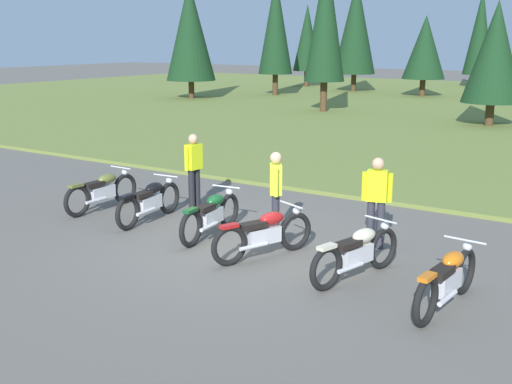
# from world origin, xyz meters

# --- Properties ---
(ground_plane) EXTENTS (140.00, 140.00, 0.00)m
(ground_plane) POSITION_xyz_m (0.00, 0.00, 0.00)
(ground_plane) COLOR #605B54
(forest_treeline) EXTENTS (41.61, 25.48, 8.90)m
(forest_treeline) POSITION_xyz_m (-1.83, 27.95, 4.29)
(forest_treeline) COLOR #47331E
(forest_treeline) RESTS_ON ground
(motorcycle_olive) EXTENTS (0.62, 2.10, 0.88)m
(motorcycle_olive) POSITION_xyz_m (-3.96, 0.43, 0.44)
(motorcycle_olive) COLOR black
(motorcycle_olive) RESTS_ON ground
(motorcycle_black) EXTENTS (0.62, 2.10, 0.88)m
(motorcycle_black) POSITION_xyz_m (-2.46, 0.33, 0.44)
(motorcycle_black) COLOR black
(motorcycle_black) RESTS_ON ground
(motorcycle_british_green) EXTENTS (0.62, 2.10, 0.88)m
(motorcycle_british_green) POSITION_xyz_m (-0.76, 0.20, 0.44)
(motorcycle_british_green) COLOR black
(motorcycle_british_green) RESTS_ON ground
(motorcycle_red) EXTENTS (0.96, 1.98, 0.88)m
(motorcycle_red) POSITION_xyz_m (0.73, -0.26, 0.44)
(motorcycle_red) COLOR black
(motorcycle_red) RESTS_ON ground
(motorcycle_cream) EXTENTS (0.77, 2.06, 0.88)m
(motorcycle_cream) POSITION_xyz_m (2.48, -0.30, 0.44)
(motorcycle_cream) COLOR black
(motorcycle_cream) RESTS_ON ground
(motorcycle_orange) EXTENTS (0.62, 2.10, 0.88)m
(motorcycle_orange) POSITION_xyz_m (4.01, -0.66, 0.44)
(motorcycle_orange) COLOR black
(motorcycle_orange) RESTS_ON ground
(rider_checking_bike) EXTENTS (0.53, 0.31, 1.67)m
(rider_checking_bike) POSITION_xyz_m (2.13, 1.28, 0.95)
(rider_checking_bike) COLOR #2D2D38
(rider_checking_bike) RESTS_ON ground
(rider_near_row_end) EXTENTS (0.38, 0.47, 1.67)m
(rider_near_row_end) POSITION_xyz_m (0.34, 0.76, 0.95)
(rider_near_row_end) COLOR #2D2D38
(rider_near_row_end) RESTS_ON ground
(rider_in_hivis_vest) EXTENTS (0.25, 0.55, 1.67)m
(rider_in_hivis_vest) POSITION_xyz_m (-2.39, 1.73, 0.95)
(rider_in_hivis_vest) COLOR black
(rider_in_hivis_vest) RESTS_ON ground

